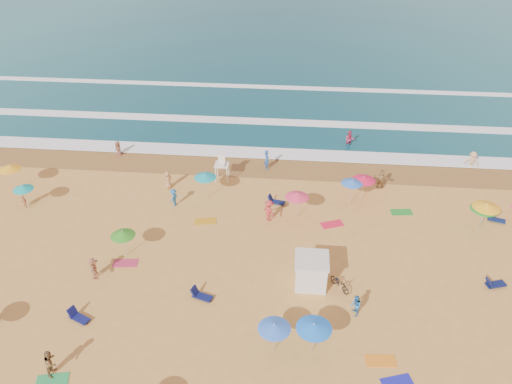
{
  "coord_description": "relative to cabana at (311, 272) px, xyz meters",
  "views": [
    {
      "loc": [
        5.05,
        -27.01,
        23.32
      ],
      "look_at": [
        2.09,
        6.0,
        1.5
      ],
      "focal_mm": 35.0,
      "sensor_mm": 36.0,
      "label": 1
    }
  ],
  "objects": [
    {
      "name": "cabana",
      "position": [
        0.0,
        0.0,
        0.0
      ],
      "size": [
        2.0,
        2.0,
        2.0
      ],
      "primitive_type": "cube",
      "color": "silver",
      "rests_on": "ground"
    },
    {
      "name": "surf_foam",
      "position": [
        -6.47,
        23.75,
        -0.9
      ],
      "size": [
        200.0,
        18.7,
        0.05
      ],
      "color": "white",
      "rests_on": "ground"
    },
    {
      "name": "loungers",
      "position": [
        -1.75,
        -0.87,
        -0.83
      ],
      "size": [
        36.91,
        22.34,
        0.34
      ],
      "color": "#0F204F",
      "rests_on": "ground"
    },
    {
      "name": "beach_umbrellas",
      "position": [
        -2.93,
        1.91,
        1.11
      ],
      "size": [
        48.31,
        24.93,
        0.78
      ],
      "color": "blue",
      "rests_on": "ground"
    },
    {
      "name": "lifeguard_stand",
      "position": [
        -7.72,
        12.43,
        0.05
      ],
      "size": [
        1.2,
        1.2,
        2.1
      ],
      "primitive_type": null,
      "color": "white",
      "rests_on": "ground"
    },
    {
      "name": "cabana_roof",
      "position": [
        0.0,
        0.0,
        1.06
      ],
      "size": [
        2.2,
        2.2,
        0.12
      ],
      "primitive_type": "cube",
      "color": "silver",
      "rests_on": "cabana"
    },
    {
      "name": "ground",
      "position": [
        -6.47,
        2.43,
        -1.0
      ],
      "size": [
        220.0,
        220.0,
        0.0
      ],
      "primitive_type": "plane",
      "color": "gold",
      "rests_on": "ground"
    },
    {
      "name": "towels",
      "position": [
        -6.23,
        1.56,
        -0.98
      ],
      "size": [
        54.28,
        20.74,
        0.03
      ],
      "color": "#BC1745",
      "rests_on": "ground"
    },
    {
      "name": "wet_sand",
      "position": [
        -6.47,
        14.93,
        -0.99
      ],
      "size": [
        220.0,
        220.0,
        0.0
      ],
      "primitive_type": "plane",
      "color": "olive",
      "rests_on": "ground"
    },
    {
      "name": "beachgoers",
      "position": [
        -4.84,
        7.81,
        -0.21
      ],
      "size": [
        49.0,
        28.86,
        2.13
      ],
      "color": "tan",
      "rests_on": "ground"
    },
    {
      "name": "bicycle",
      "position": [
        1.9,
        -0.3,
        -0.54
      ],
      "size": [
        1.56,
        1.77,
        0.93
      ],
      "primitive_type": "imported",
      "rotation": [
        0.0,
        0.0,
        0.65
      ],
      "color": "black",
      "rests_on": "ground"
    }
  ]
}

